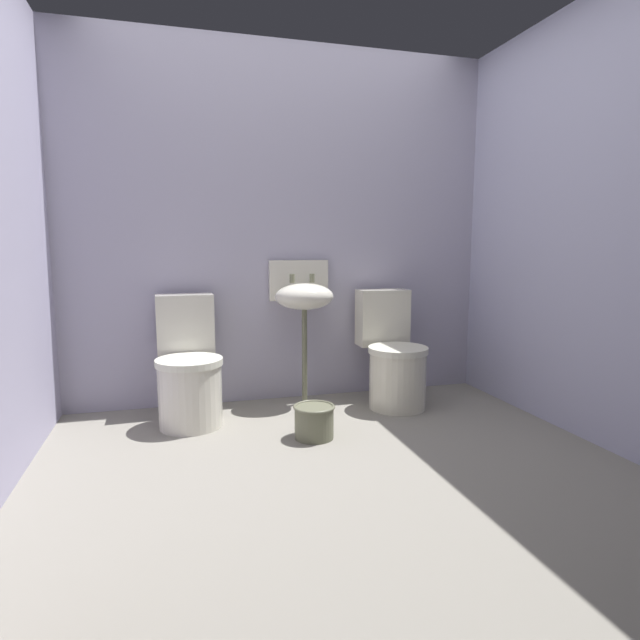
% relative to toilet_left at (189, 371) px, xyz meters
% --- Properties ---
extents(ground_plane, '(3.35, 2.96, 0.08)m').
position_rel_toilet_left_xyz_m(ground_plane, '(0.67, -0.93, -0.36)').
color(ground_plane, gray).
extents(wall_back, '(3.35, 0.10, 2.45)m').
position_rel_toilet_left_xyz_m(wall_back, '(0.67, 0.40, 0.90)').
color(wall_back, '#A8A3BA').
rests_on(wall_back, ground).
extents(wall_right, '(0.10, 2.76, 2.45)m').
position_rel_toilet_left_xyz_m(wall_right, '(2.20, -0.83, 0.90)').
color(wall_right, '#A4A4C1').
rests_on(wall_right, ground).
extents(toilet_left, '(0.41, 0.60, 0.78)m').
position_rel_toilet_left_xyz_m(toilet_left, '(0.00, 0.00, 0.00)').
color(toilet_left, silver).
rests_on(toilet_left, ground).
extents(toilet_right, '(0.41, 0.60, 0.78)m').
position_rel_toilet_left_xyz_m(toilet_right, '(1.36, -0.00, 0.00)').
color(toilet_right, silver).
rests_on(toilet_right, ground).
extents(sink, '(0.42, 0.35, 0.99)m').
position_rel_toilet_left_xyz_m(sink, '(0.78, 0.19, 0.43)').
color(sink, '#63644D').
rests_on(sink, ground).
extents(bucket, '(0.24, 0.24, 0.19)m').
position_rel_toilet_left_xyz_m(bucket, '(0.67, -0.48, -0.22)').
color(bucket, '#63644D').
rests_on(bucket, ground).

